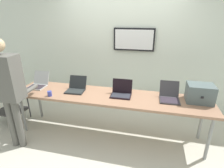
{
  "coord_description": "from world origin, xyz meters",
  "views": [
    {
      "loc": [
        0.68,
        -2.62,
        2.04
      ],
      "look_at": [
        0.03,
        0.11,
        0.94
      ],
      "focal_mm": 28.41,
      "sensor_mm": 36.0,
      "label": 1
    }
  ],
  "objects": [
    {
      "name": "laptop_station_3",
      "position": [
        0.97,
        0.08,
        0.84
      ],
      "size": [
        0.31,
        0.38,
        0.26
      ],
      "color": "#3A383C",
      "rests_on": "workbench"
    },
    {
      "name": "laptop_station_2",
      "position": [
        0.2,
        0.06,
        0.84
      ],
      "size": [
        0.34,
        0.29,
        0.25
      ],
      "color": "black",
      "rests_on": "workbench"
    },
    {
      "name": "back_wall",
      "position": [
        0.01,
        1.13,
        1.21
      ],
      "size": [
        8.0,
        0.11,
        2.4
      ],
      "color": "silver",
      "rests_on": "ground"
    },
    {
      "name": "equipment_box",
      "position": [
        1.41,
        0.1,
        0.92
      ],
      "size": [
        0.39,
        0.31,
        0.28
      ],
      "color": "#526264",
      "rests_on": "workbench"
    },
    {
      "name": "storage_cart",
      "position": [
        -2.05,
        -0.02,
        0.43
      ],
      "size": [
        0.56,
        0.44,
        0.64
      ],
      "color": "#343030",
      "rests_on": "ground"
    },
    {
      "name": "ground",
      "position": [
        0.0,
        0.0,
        -0.02
      ],
      "size": [
        8.0,
        8.0,
        0.04
      ],
      "primitive_type": "cube",
      "color": "beige"
    },
    {
      "name": "laptop_station_0",
      "position": [
        -1.4,
        0.09,
        0.84
      ],
      "size": [
        0.31,
        0.38,
        0.25
      ],
      "color": "#B2B5B4",
      "rests_on": "workbench"
    },
    {
      "name": "workbench",
      "position": [
        0.0,
        0.0,
        0.73
      ],
      "size": [
        3.32,
        0.7,
        0.78
      ],
      "color": "#9D7256",
      "rests_on": "ground"
    },
    {
      "name": "person",
      "position": [
        -1.39,
        -0.62,
        1.07
      ],
      "size": [
        0.45,
        0.6,
        1.76
      ],
      "color": "#5A5953",
      "rests_on": "ground"
    },
    {
      "name": "paper_sheet",
      "position": [
        -1.65,
        -0.17,
        0.78
      ],
      "size": [
        0.24,
        0.32,
        0.0
      ],
      "color": "white",
      "rests_on": "workbench"
    },
    {
      "name": "coffee_mug",
      "position": [
        -0.95,
        -0.25,
        0.82
      ],
      "size": [
        0.07,
        0.07,
        0.08
      ],
      "color": "#3A43A2",
      "rests_on": "workbench"
    },
    {
      "name": "laptop_station_1",
      "position": [
        -0.62,
        0.06,
        0.83
      ],
      "size": [
        0.33,
        0.36,
        0.23
      ],
      "color": "black",
      "rests_on": "workbench"
    }
  ]
}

